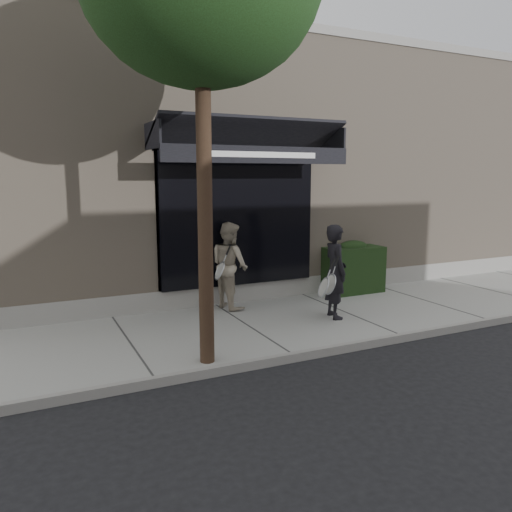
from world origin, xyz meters
TOP-DOWN VIEW (x-y plane):
  - ground at (0.00, 0.00)m, footprint 80.00×80.00m
  - sidewalk at (0.00, 0.00)m, footprint 20.00×3.00m
  - curb at (0.00, -1.55)m, footprint 20.00×0.10m
  - building_facade at (-0.01, 4.96)m, footprint 14.30×8.04m
  - hedge at (1.10, 1.25)m, footprint 1.30×0.70m
  - pedestrian_front at (-0.39, -0.25)m, footprint 0.83×0.86m
  - pedestrian_back at (-1.82, 1.19)m, footprint 0.79×0.91m

SIDE VIEW (x-z plane):
  - ground at x=0.00m, z-range 0.00..0.00m
  - sidewalk at x=0.00m, z-range 0.00..0.12m
  - curb at x=0.00m, z-range 0.00..0.14m
  - hedge at x=1.10m, z-range 0.09..1.23m
  - pedestrian_back at x=-1.82m, z-range 0.12..1.79m
  - pedestrian_front at x=-0.39m, z-range 0.12..1.80m
  - building_facade at x=-0.01m, z-range -0.08..5.56m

